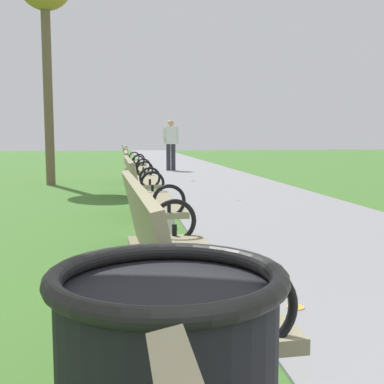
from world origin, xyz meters
The scene contains 8 objects.
paved_walkway centered at (1.49, 18.00, 0.01)m, with size 2.98×44.00×0.02m, color gray.
park_bench_2 centered at (-0.50, 2.35, 0.49)m, with size 0.55×1.62×0.90m.
park_bench_3 centered at (-0.50, 4.78, 0.49)m, with size 0.51×1.61×0.90m.
park_bench_4 centered at (-0.50, 7.04, 0.49)m, with size 0.48×1.60×0.90m.
park_bench_5 centered at (-0.50, 9.48, 0.49)m, with size 0.51×1.61×0.90m.
park_bench_6 centered at (-0.50, 11.91, 0.49)m, with size 0.54×1.62×0.90m.
pedestrian_walking centered at (0.83, 15.78, 0.93)m, with size 0.53×0.25×1.62m.
scattered_leaves centered at (-0.63, 3.39, 0.01)m, with size 3.84×13.99×0.02m.
Camera 1 is at (-0.73, 0.27, 1.09)m, focal length 45.06 mm.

